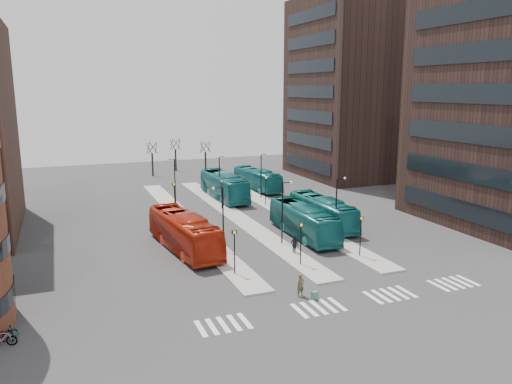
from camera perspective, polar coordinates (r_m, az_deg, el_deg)
name	(u,v)px	position (r m, az deg, el deg)	size (l,w,h in m)	color
ground	(363,330)	(33.43, 12.14, -15.18)	(160.00, 160.00, 0.00)	#2D2D2F
island_left	(186,221)	(58.01, -7.98, -3.27)	(2.50, 45.00, 0.15)	gray
island_mid	(235,216)	(59.65, -2.37, -2.74)	(2.50, 45.00, 0.15)	gray
island_right	(281,211)	(61.83, 2.88, -2.23)	(2.50, 45.00, 0.15)	gray
suitcase	(315,295)	(37.16, 6.73, -11.64)	(0.47, 0.37, 0.59)	navy
red_bus	(184,232)	(47.50, -8.23, -4.56)	(2.95, 12.60, 3.51)	#AC220D
teal_bus_a	(303,221)	(51.60, 5.43, -3.30)	(2.76, 11.81, 3.29)	#135F5E
teal_bus_b	(224,186)	(68.96, -3.70, 0.69)	(3.02, 12.89, 3.59)	#166A70
teal_bus_c	(322,212)	(55.73, 7.59, -2.24)	(2.73, 11.65, 3.24)	#15696A
teal_bus_d	(257,179)	(75.19, 0.15, 1.46)	(2.63, 11.26, 3.14)	#146468
traveller	(301,285)	(37.30, 5.11, -10.57)	(0.62, 0.41, 1.71)	#4A442C
commuter_a	(197,257)	(43.24, -6.80, -7.42)	(0.83, 0.65, 1.71)	black
commuter_b	(295,245)	(46.27, 4.44, -6.02)	(1.05, 0.44, 1.80)	black
commuter_c	(319,242)	(47.24, 7.20, -5.71)	(1.15, 0.66, 1.78)	black
bicycle_near	(3,336)	(34.64, -26.93, -14.42)	(0.61, 1.74, 0.91)	gray
bicycle_mid	(2,339)	(34.18, -27.01, -14.69)	(0.47, 1.68, 1.01)	gray
bicycle_far	(4,333)	(35.02, -26.87, -14.21)	(0.54, 1.55, 0.82)	gray
crosswalk_stripes	(352,301)	(37.31, 10.95, -12.16)	(22.35, 2.40, 0.01)	silver
tower_far	(361,88)	(89.21, 11.86, 11.51)	(20.12, 20.00, 30.00)	black
sign_poles	(254,210)	(52.58, -0.27, -2.10)	(12.45, 22.12, 3.65)	black
lamp_posts	(246,190)	(57.24, -1.14, 0.24)	(14.04, 20.24, 6.12)	black
bare_trees	(178,159)	(90.23, -8.91, 3.79)	(10.97, 8.14, 5.90)	black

